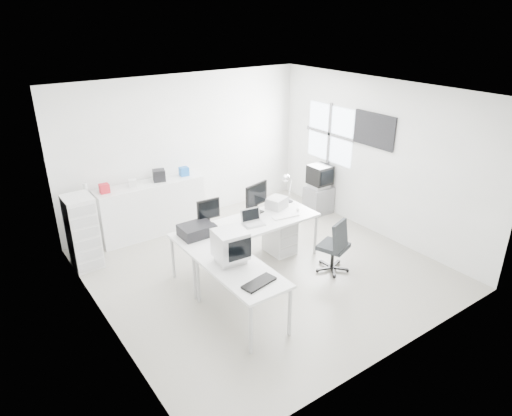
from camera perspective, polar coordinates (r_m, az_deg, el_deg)
floor at (r=7.44m, az=0.90°, el=-7.58°), size 5.00×5.00×0.01m
ceiling at (r=6.44m, az=1.06°, el=14.21°), size 5.00×5.00×0.01m
back_wall at (r=8.85m, az=-8.71°, el=7.30°), size 5.00×0.02×2.80m
left_wall at (r=5.82m, az=-19.34°, el=-2.78°), size 0.02×5.00×2.80m
right_wall at (r=8.46m, az=14.86°, el=5.99°), size 0.02×5.00×2.80m
window at (r=9.17m, az=9.20°, el=9.14°), size 0.02×1.20×1.10m
wall_picture at (r=8.36m, az=14.56°, el=9.40°), size 0.04×0.90×0.60m
main_desk at (r=7.36m, az=-1.06°, el=-4.57°), size 2.40×0.80×0.75m
side_desk at (r=6.18m, az=-1.83°, el=-10.70°), size 0.70×1.40×0.75m
drawer_pedestal at (r=7.80m, az=3.00°, el=-3.49°), size 0.40×0.50×0.60m
inkjet_printer at (r=6.84m, az=-7.46°, el=-2.76°), size 0.48×0.38×0.17m
lcd_monitor_small at (r=7.03m, az=-5.96°, el=-0.63°), size 0.38×0.24×0.46m
lcd_monitor_large at (r=7.46m, az=0.04°, el=1.19°), size 0.53×0.31×0.51m
laptop at (r=7.09m, az=-0.30°, el=-1.32°), size 0.38×0.39×0.22m
white_keyboard at (r=7.43m, az=3.72°, el=-1.02°), size 0.47×0.20×0.02m
white_mouse at (r=7.63m, az=5.24°, el=-0.22°), size 0.06×0.06×0.06m
laser_printer at (r=7.72m, az=2.60°, el=0.66°), size 0.40×0.37×0.18m
desk_lamp at (r=7.92m, az=4.27°, el=2.51°), size 0.21×0.21×0.51m
crt_monitor at (r=6.03m, az=-3.23°, el=-4.72°), size 0.47×0.47×0.49m
black_keyboard at (r=5.69m, az=0.38°, el=-9.33°), size 0.49×0.27×0.03m
office_chair at (r=7.28m, az=9.66°, el=-4.44°), size 0.69×0.69×0.94m
tv_cabinet at (r=9.37m, az=7.80°, el=1.00°), size 0.51×0.42×0.55m
crt_tv at (r=9.19m, az=7.97°, el=3.89°), size 0.50×0.48×0.45m
sideboard at (r=8.59m, az=-12.90°, el=-0.02°), size 1.97×0.49×0.98m
clutter_box_a at (r=8.14m, az=-18.43°, el=2.33°), size 0.16×0.14×0.16m
clutter_box_b at (r=8.28m, az=-15.15°, el=3.02°), size 0.16×0.15×0.13m
clutter_box_c at (r=8.44m, az=-12.03°, el=4.01°), size 0.26×0.24×0.21m
clutter_box_d at (r=8.64m, az=-8.99°, el=4.54°), size 0.17×0.15×0.16m
clutter_bottle at (r=8.09m, az=-20.54°, el=2.15°), size 0.07×0.07×0.22m
filing_cabinet at (r=7.74m, az=-20.86°, el=-2.84°), size 0.42×0.50×1.21m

